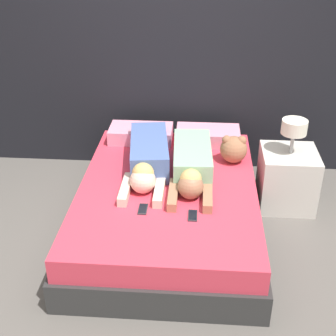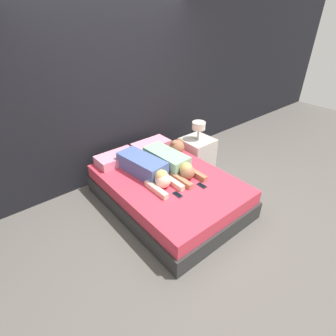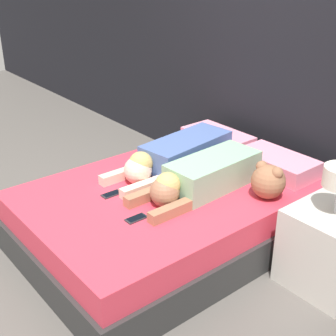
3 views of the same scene
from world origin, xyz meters
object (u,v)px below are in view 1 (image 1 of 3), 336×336
object	(u,v)px
cell_phone_right	(193,215)
nightstand	(287,176)
person_left	(148,159)
plush_toy	(234,149)
bed	(168,207)
pillow_head_right	(208,136)
pillow_head_left	(141,134)
person_right	(192,165)
cell_phone_left	(143,209)

from	to	relation	value
cell_phone_right	nightstand	bearing A→B (deg)	47.28
person_left	plush_toy	bearing A→B (deg)	16.29
bed	pillow_head_right	world-z (taller)	pillow_head_right
cell_phone_right	pillow_head_right	bearing A→B (deg)	85.06
pillow_head_left	person_right	xyz separation A→B (m)	(0.50, -0.65, 0.04)
nightstand	person_right	bearing A→B (deg)	-159.56
pillow_head_left	person_right	world-z (taller)	person_right
bed	pillow_head_left	distance (m)	0.90
cell_phone_right	nightstand	size ratio (longest dim) A/B	0.17
pillow_head_left	cell_phone_left	world-z (taller)	pillow_head_left
pillow_head_right	cell_phone_left	world-z (taller)	pillow_head_right
cell_phone_left	person_right	bearing A→B (deg)	56.58
person_right	nightstand	size ratio (longest dim) A/B	1.23
bed	cell_phone_left	bearing A→B (deg)	-112.89
pillow_head_right	nightstand	world-z (taller)	nightstand
nightstand	cell_phone_right	bearing A→B (deg)	-132.72
pillow_head_left	pillow_head_right	world-z (taller)	same
plush_toy	nightstand	distance (m)	0.56
bed	plush_toy	world-z (taller)	plush_toy
person_right	nightstand	distance (m)	0.93
pillow_head_right	person_right	bearing A→B (deg)	-101.36
cell_phone_right	pillow_head_left	bearing A→B (deg)	113.19
person_right	cell_phone_right	distance (m)	0.58
cell_phone_left	plush_toy	distance (m)	1.06
pillow_head_right	bed	bearing A→B (deg)	-111.54
pillow_head_right	nightstand	bearing A→B (deg)	-25.46
person_left	cell_phone_right	bearing A→B (deg)	-58.51
bed	cell_phone_right	xyz separation A→B (m)	(0.21, -0.43, 0.22)
pillow_head_left	pillow_head_right	xyz separation A→B (m)	(0.63, 0.00, 0.00)
pillow_head_left	plush_toy	size ratio (longest dim) A/B	2.41
cell_phone_left	plush_toy	xyz separation A→B (m)	(0.69, 0.80, 0.12)
bed	plush_toy	bearing A→B (deg)	38.74
person_right	cell_phone_right	bearing A→B (deg)	-87.44
bed	person_left	size ratio (longest dim) A/B	1.91
pillow_head_right	nightstand	size ratio (longest dim) A/B	0.72
person_left	cell_phone_left	bearing A→B (deg)	-87.21
bed	cell_phone_right	bearing A→B (deg)	-63.83
pillow_head_left	pillow_head_right	bearing A→B (deg)	0.00
bed	cell_phone_right	distance (m)	0.52
cell_phone_left	bed	bearing A→B (deg)	67.11
bed	plush_toy	distance (m)	0.77
plush_toy	pillow_head_left	bearing A→B (deg)	156.46
cell_phone_left	nightstand	size ratio (longest dim) A/B	0.17
person_left	person_right	bearing A→B (deg)	-11.20
pillow_head_right	person_left	world-z (taller)	person_left
person_right	pillow_head_right	bearing A→B (deg)	78.64
bed	person_right	size ratio (longest dim) A/B	2.03
cell_phone_right	person_left	bearing A→B (deg)	121.49
person_left	person_right	size ratio (longest dim) A/B	1.06
cell_phone_right	plush_toy	distance (m)	0.92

